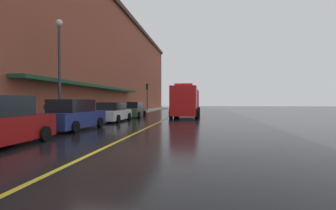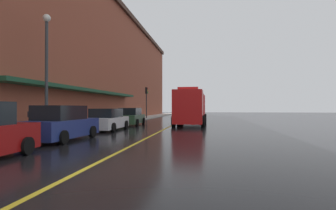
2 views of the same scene
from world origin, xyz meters
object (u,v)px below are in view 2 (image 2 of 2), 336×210
at_px(parked_car_1, 62,124).
at_px(street_lamp_left, 47,60).
at_px(parked_car_3, 131,117).
at_px(traffic_light_near, 147,97).
at_px(parking_meter_0, 30,120).
at_px(parked_car_2, 107,120).
at_px(fire_truck, 191,108).
at_px(parking_meter_1, 103,115).

xyz_separation_m(parked_car_1, street_lamp_left, (-1.90, 1.61, 3.57)).
distance_m(parked_car_3, traffic_light_near, 12.94).
height_order(parking_meter_0, street_lamp_left, street_lamp_left).
height_order(parked_car_1, parked_car_2, parked_car_1).
bearing_deg(fire_truck, parking_meter_0, -26.92).
distance_m(street_lamp_left, traffic_light_near, 22.90).
height_order(parked_car_3, traffic_light_near, traffic_light_near).
distance_m(parked_car_3, parking_meter_0, 12.63).
relative_size(fire_truck, traffic_light_near, 1.86).
distance_m(fire_truck, traffic_light_near, 13.83).
relative_size(parked_car_3, street_lamp_left, 0.64).
distance_m(parking_meter_0, street_lamp_left, 4.11).
xyz_separation_m(parked_car_3, street_lamp_left, (-2.06, -10.21, 3.64)).
bearing_deg(parked_car_2, traffic_light_near, 3.26).
distance_m(parked_car_2, parking_meter_0, 6.91).
bearing_deg(traffic_light_near, parked_car_2, -85.84).
height_order(parked_car_2, parked_car_3, parked_car_3).
bearing_deg(parking_meter_1, traffic_light_near, 89.78).
xyz_separation_m(parking_meter_0, traffic_light_near, (0.06, 25.18, 2.10)).
height_order(parked_car_1, fire_truck, fire_truck).
bearing_deg(parked_car_3, parking_meter_1, 154.18).
xyz_separation_m(parked_car_1, parked_car_2, (0.10, 6.05, -0.08)).
relative_size(parked_car_3, parking_meter_0, 3.34).
relative_size(parked_car_3, fire_truck, 0.56).
height_order(fire_truck, parking_meter_0, fire_truck).
height_order(parked_car_3, parking_meter_1, parked_car_3).
bearing_deg(parked_car_2, parked_car_3, -1.52).
height_order(parking_meter_0, parking_meter_1, same).
relative_size(parked_car_1, parking_meter_0, 3.57).
bearing_deg(traffic_light_near, parking_meter_0, -90.14).
relative_size(parking_meter_0, street_lamp_left, 0.19).
distance_m(parked_car_1, traffic_light_near, 24.60).
relative_size(parked_car_2, parked_car_3, 1.09).
bearing_deg(street_lamp_left, parked_car_3, 78.58).
bearing_deg(parking_meter_0, fire_truck, 62.18).
xyz_separation_m(parked_car_1, parking_meter_0, (-1.30, -0.72, 0.23)).
xyz_separation_m(fire_truck, parking_meter_1, (-7.04, -4.04, -0.54)).
bearing_deg(parked_car_3, traffic_light_near, 4.78).
relative_size(parking_meter_0, parking_meter_1, 1.00).
xyz_separation_m(parked_car_1, parking_meter_1, (-1.30, 8.58, 0.23)).
relative_size(parked_car_1, traffic_light_near, 1.10).
xyz_separation_m(parking_meter_1, street_lamp_left, (-0.60, -6.97, 3.34)).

